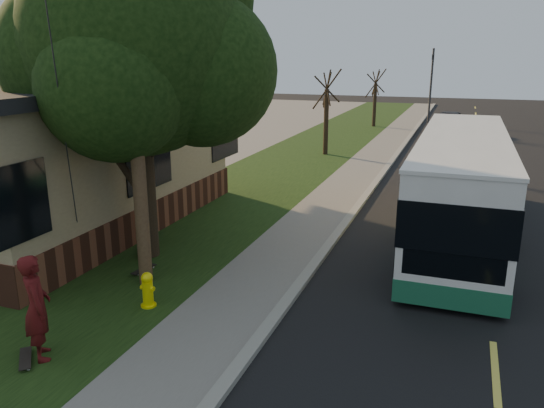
{
  "coord_description": "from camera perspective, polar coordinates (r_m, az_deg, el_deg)",
  "views": [
    {
      "loc": [
        3.14,
        -8.42,
        5.03
      ],
      "look_at": [
        -1.12,
        3.33,
        1.5
      ],
      "focal_mm": 35.0,
      "sensor_mm": 36.0,
      "label": 1
    }
  ],
  "objects": [
    {
      "name": "skateboard_main",
      "position": [
        13.03,
        -13.63,
        -6.84
      ],
      "size": [
        0.28,
        0.74,
        0.07
      ],
      "color": "black",
      "rests_on": "grass_verge"
    },
    {
      "name": "building_lot",
      "position": [
        26.0,
        -23.41,
        3.35
      ],
      "size": [
        15.0,
        80.0,
        0.04
      ],
      "primitive_type": "cube",
      "color": "slate",
      "rests_on": "ground"
    },
    {
      "name": "distant_car",
      "position": [
        36.96,
        18.39,
        8.33
      ],
      "size": [
        2.37,
        4.63,
        1.51
      ],
      "primitive_type": "imported",
      "rotation": [
        0.0,
        0.0,
        -0.14
      ],
      "color": "black",
      "rests_on": "ground"
    },
    {
      "name": "bare_tree_near",
      "position": [
        27.4,
        5.86,
        9.65
      ],
      "size": [
        1.38,
        1.21,
        4.31
      ],
      "color": "black",
      "rests_on": "grass_verge"
    },
    {
      "name": "traffic_signal",
      "position": [
        42.55,
        16.76,
        12.61
      ],
      "size": [
        0.18,
        0.22,
        5.5
      ],
      "color": "#2D2D30",
      "rests_on": "ground"
    },
    {
      "name": "transit_bus",
      "position": [
        15.88,
        19.6,
        2.18
      ],
      "size": [
        2.47,
        10.73,
        2.91
      ],
      "color": "silver",
      "rests_on": "ground"
    },
    {
      "name": "ground",
      "position": [
        10.3,
        -0.48,
        -13.47
      ],
      "size": [
        120.0,
        120.0,
        0.0
      ],
      "primitive_type": "plane",
      "color": "black",
      "rests_on": "ground"
    },
    {
      "name": "sidewalk",
      "position": [
        19.53,
        7.01,
        0.84
      ],
      "size": [
        2.0,
        80.0,
        0.08
      ],
      "primitive_type": "cube",
      "color": "slate",
      "rests_on": "ground"
    },
    {
      "name": "dumpster",
      "position": [
        17.83,
        -16.92,
        1.14
      ],
      "size": [
        1.81,
        1.56,
        1.39
      ],
      "color": "black",
      "rests_on": "building_lot"
    },
    {
      "name": "grass_verge",
      "position": [
        20.56,
        -2.53,
        1.69
      ],
      "size": [
        5.0,
        80.0,
        0.07
      ],
      "primitive_type": "cube",
      "color": "black",
      "rests_on": "ground"
    },
    {
      "name": "skateboarder",
      "position": [
        9.77,
        -23.97,
        -10.11
      ],
      "size": [
        0.79,
        0.78,
        1.85
      ],
      "primitive_type": "imported",
      "rotation": [
        0.0,
        0.0,
        2.39
      ],
      "color": "#4B0F0F",
      "rests_on": "grass_verge"
    },
    {
      "name": "curb",
      "position": [
        19.34,
        9.89,
        0.63
      ],
      "size": [
        0.25,
        80.0,
        0.12
      ],
      "primitive_type": "cube",
      "color": "gray",
      "rests_on": "ground"
    },
    {
      "name": "fire_hydrant",
      "position": [
        11.18,
        -13.23,
        -8.96
      ],
      "size": [
        0.32,
        0.32,
        0.74
      ],
      "color": "yellow",
      "rests_on": "grass_verge"
    },
    {
      "name": "leafy_tree",
      "position": [
        13.27,
        -14.07,
        15.9
      ],
      "size": [
        6.3,
        6.0,
        7.8
      ],
      "color": "black",
      "rests_on": "grass_verge"
    },
    {
      "name": "utility_pole",
      "position": [
        11.42,
        -14.87,
        13.25
      ],
      "size": [
        2.86,
        3.21,
        9.07
      ],
      "color": "#473321",
      "rests_on": "ground"
    },
    {
      "name": "road",
      "position": [
        19.12,
        21.75,
        -0.63
      ],
      "size": [
        8.0,
        80.0,
        0.01
      ],
      "primitive_type": "cube",
      "color": "black",
      "rests_on": "ground"
    },
    {
      "name": "skateboard_spare",
      "position": [
        10.13,
        -25.0,
        -14.84
      ],
      "size": [
        0.63,
        0.66,
        0.07
      ],
      "color": "black",
      "rests_on": "grass_verge"
    },
    {
      "name": "bare_tree_far",
      "position": [
        39.03,
        11.01,
        11.04
      ],
      "size": [
        1.38,
        1.21,
        4.03
      ],
      "color": "black",
      "rests_on": "grass_verge"
    }
  ]
}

